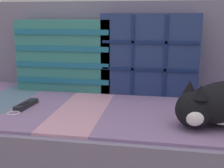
# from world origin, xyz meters

# --- Properties ---
(couch) EXTENTS (1.80, 0.81, 0.36)m
(couch) POSITION_xyz_m (0.00, 0.15, 0.18)
(couch) COLOR #3D3838
(couch) RESTS_ON ground_plane
(sofa_backrest) EXTENTS (1.77, 0.14, 0.44)m
(sofa_backrest) POSITION_xyz_m (0.00, 0.48, 0.58)
(sofa_backrest) COLOR slate
(sofa_backrest) RESTS_ON couch
(throw_pillow_quilted) EXTENTS (0.45, 0.14, 0.38)m
(throw_pillow_quilted) POSITION_xyz_m (0.06, 0.33, 0.55)
(throw_pillow_quilted) COLOR navy
(throw_pillow_quilted) RESTS_ON couch
(throw_pillow_striped) EXTENTS (0.47, 0.14, 0.35)m
(throw_pillow_striped) POSITION_xyz_m (-0.35, 0.33, 0.54)
(throw_pillow_striped) COLOR #337A70
(throw_pillow_striped) RESTS_ON couch
(game_remote_near) EXTENTS (0.06, 0.19, 0.02)m
(game_remote_near) POSITION_xyz_m (-0.42, 0.01, 0.37)
(game_remote_near) COLOR black
(game_remote_near) RESTS_ON couch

